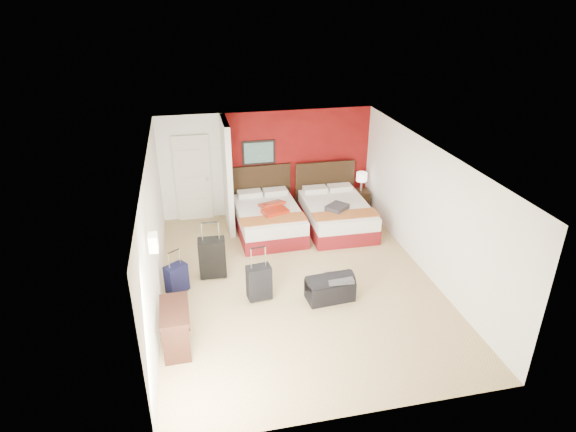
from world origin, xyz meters
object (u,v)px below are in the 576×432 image
object	(u,v)px
red_suitcase_open	(274,208)
nightstand	(360,201)
table_lamp	(361,182)
suitcase_navy	(177,280)
desk	(176,328)
suitcase_black	(212,259)
suitcase_charcoal	(259,284)
bed_left	(269,220)
duffel_bag	(330,289)
bed_right	(337,216)

from	to	relation	value
red_suitcase_open	nightstand	world-z (taller)	red_suitcase_open
nightstand	table_lamp	world-z (taller)	table_lamp
suitcase_navy	desk	size ratio (longest dim) A/B	0.62
suitcase_black	desk	bearing A→B (deg)	-106.73
suitcase_charcoal	desk	xyz separation A→B (m)	(-1.43, -1.02, 0.05)
bed_left	nightstand	bearing A→B (deg)	14.17
table_lamp	desk	size ratio (longest dim) A/B	0.54
duffel_bag	bed_left	bearing A→B (deg)	97.66
bed_left	nightstand	world-z (taller)	bed_left
bed_right	duffel_bag	xyz separation A→B (m)	(-0.96, -2.68, -0.09)
bed_right	red_suitcase_open	distance (m)	1.51
bed_right	suitcase_charcoal	distance (m)	3.25
bed_right	duffel_bag	distance (m)	2.85
suitcase_charcoal	duffel_bag	size ratio (longest dim) A/B	0.76
nightstand	suitcase_navy	size ratio (longest dim) A/B	1.00
red_suitcase_open	suitcase_navy	distance (m)	2.89
suitcase_black	suitcase_charcoal	bearing A→B (deg)	-48.36
bed_right	suitcase_navy	world-z (taller)	bed_right
bed_left	suitcase_black	world-z (taller)	suitcase_black
nightstand	suitcase_navy	xyz separation A→B (m)	(-4.45, -2.69, 0.00)
bed_right	red_suitcase_open	size ratio (longest dim) A/B	2.72
duffel_bag	desk	xyz separation A→B (m)	(-2.66, -0.75, 0.15)
bed_right	suitcase_navy	xyz separation A→B (m)	(-3.60, -1.91, -0.03)
bed_right	table_lamp	distance (m)	1.25
red_suitcase_open	desk	size ratio (longest dim) A/B	0.85
bed_left	suitcase_black	xyz separation A→B (m)	(-1.36, -1.59, 0.08)
table_lamp	suitcase_black	distance (m)	4.43
desk	suitcase_black	bearing A→B (deg)	69.42
table_lamp	suitcase_navy	bearing A→B (deg)	-148.82
suitcase_black	suitcase_navy	distance (m)	0.80
suitcase_navy	duffel_bag	size ratio (longest dim) A/B	0.65
bed_right	table_lamp	size ratio (longest dim) A/B	4.30
red_suitcase_open	duffel_bag	world-z (taller)	red_suitcase_open
bed_left	suitcase_charcoal	xyz separation A→B (m)	(-0.61, -2.52, 0.01)
bed_left	desk	xyz separation A→B (m)	(-2.04, -3.53, 0.06)
nightstand	red_suitcase_open	bearing A→B (deg)	-155.78
nightstand	bed_left	bearing A→B (deg)	-158.67
nightstand	suitcase_black	size ratio (longest dim) A/B	0.70
suitcase_charcoal	suitcase_navy	world-z (taller)	suitcase_charcoal
suitcase_navy	nightstand	bearing A→B (deg)	-4.27
suitcase_charcoal	red_suitcase_open	bearing A→B (deg)	67.12
suitcase_black	duffel_bag	distance (m)	2.31
red_suitcase_open	suitcase_navy	world-z (taller)	red_suitcase_open
suitcase_black	duffel_bag	world-z (taller)	suitcase_black
suitcase_navy	suitcase_black	bearing A→B (deg)	-3.86
bed_left	suitcase_charcoal	bearing A→B (deg)	-105.37
bed_left	desk	size ratio (longest dim) A/B	2.29
suitcase_navy	red_suitcase_open	bearing A→B (deg)	6.31
bed_left	duffel_bag	distance (m)	2.85
red_suitcase_open	suitcase_navy	size ratio (longest dim) A/B	1.38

